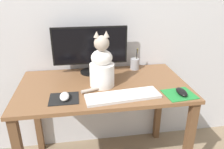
{
  "coord_description": "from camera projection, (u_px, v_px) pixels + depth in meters",
  "views": [
    {
      "loc": [
        -0.15,
        -1.37,
        1.41
      ],
      "look_at": [
        0.05,
        -0.11,
        0.87
      ],
      "focal_mm": 35.0,
      "sensor_mm": 36.0,
      "label": 1
    }
  ],
  "objects": [
    {
      "name": "desk",
      "position": [
        103.0,
        99.0,
        1.57
      ],
      "size": [
        1.17,
        0.65,
        0.75
      ],
      "color": "brown",
      "rests_on": "ground_plane"
    },
    {
      "name": "computer_mouse_left",
      "position": [
        64.0,
        96.0,
        1.32
      ],
      "size": [
        0.06,
        0.1,
        0.04
      ],
      "color": "white",
      "rests_on": "mousepad_left"
    },
    {
      "name": "mousepad_right",
      "position": [
        179.0,
        94.0,
        1.39
      ],
      "size": [
        0.2,
        0.18,
        0.0
      ],
      "rotation": [
        0.0,
        0.0,
        0.1
      ],
      "color": "#238438",
      "rests_on": "desk"
    },
    {
      "name": "cat",
      "position": [
        102.0,
        66.0,
        1.45
      ],
      "size": [
        0.23,
        0.2,
        0.38
      ],
      "rotation": [
        0.0,
        0.0,
        -0.02
      ],
      "color": "white",
      "rests_on": "desk"
    },
    {
      "name": "mousepad_left",
      "position": [
        64.0,
        99.0,
        1.33
      ],
      "size": [
        0.18,
        0.16,
        0.0
      ],
      "rotation": [
        0.0,
        0.0,
        0.0
      ],
      "color": "black",
      "rests_on": "desk"
    },
    {
      "name": "pen_cup",
      "position": [
        135.0,
        64.0,
        1.77
      ],
      "size": [
        0.07,
        0.07,
        0.18
      ],
      "color": "#99999E",
      "rests_on": "desk"
    },
    {
      "name": "wall_back",
      "position": [
        97.0,
        4.0,
        1.65
      ],
      "size": [
        7.0,
        0.04,
        2.5
      ],
      "color": "silver",
      "rests_on": "ground_plane"
    },
    {
      "name": "keyboard",
      "position": [
        123.0,
        96.0,
        1.35
      ],
      "size": [
        0.48,
        0.18,
        0.02
      ],
      "rotation": [
        0.0,
        0.0,
        0.1
      ],
      "color": "silver",
      "rests_on": "desk"
    },
    {
      "name": "computer_mouse_right",
      "position": [
        182.0,
        92.0,
        1.38
      ],
      "size": [
        0.06,
        0.11,
        0.03
      ],
      "color": "black",
      "rests_on": "mousepad_right"
    },
    {
      "name": "monitor",
      "position": [
        90.0,
        48.0,
        1.65
      ],
      "size": [
        0.56,
        0.17,
        0.36
      ],
      "color": "black",
      "rests_on": "desk"
    }
  ]
}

